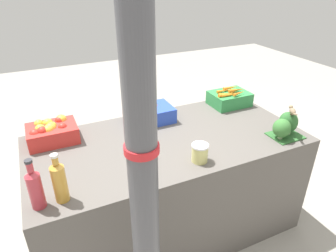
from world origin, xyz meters
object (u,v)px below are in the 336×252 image
(orange_crate, at_px, (149,113))
(juice_bottle_ruby, at_px, (35,188))
(support_pole, at_px, (143,176))
(apple_crate, at_px, (52,132))
(juice_bottle_amber, at_px, (59,181))
(pickle_jar, at_px, (200,153))
(sparrow_bird, at_px, (292,111))
(carrot_crate, at_px, (229,98))
(broccoli_pile, at_px, (286,125))

(orange_crate, relative_size, juice_bottle_ruby, 1.17)
(support_pole, relative_size, apple_crate, 7.39)
(apple_crate, distance_m, juice_bottle_ruby, 0.66)
(support_pole, distance_m, apple_crate, 1.17)
(juice_bottle_amber, relative_size, pickle_jar, 2.39)
(juice_bottle_amber, bearing_deg, pickle_jar, 0.42)
(orange_crate, xyz_separation_m, juice_bottle_amber, (-0.73, -0.64, 0.05))
(support_pole, xyz_separation_m, pickle_jar, (0.53, 0.47, -0.32))
(juice_bottle_ruby, height_order, sparrow_bird, juice_bottle_ruby)
(orange_crate, height_order, carrot_crate, orange_crate)
(orange_crate, distance_m, juice_bottle_ruby, 1.06)
(broccoli_pile, xyz_separation_m, sparrow_bird, (0.02, -0.01, 0.11))
(pickle_jar, bearing_deg, carrot_crate, 43.46)
(broccoli_pile, xyz_separation_m, pickle_jar, (-0.70, -0.01, -0.03))
(broccoli_pile, height_order, juice_bottle_ruby, juice_bottle_ruby)
(sparrow_bird, bearing_deg, juice_bottle_amber, 118.81)
(broccoli_pile, relative_size, juice_bottle_ruby, 0.86)
(apple_crate, xyz_separation_m, carrot_crate, (1.45, -0.00, -0.01))
(apple_crate, relative_size, juice_bottle_ruby, 1.17)
(broccoli_pile, height_order, sparrow_bird, sparrow_bird)
(apple_crate, bearing_deg, support_pole, -77.10)
(broccoli_pile, xyz_separation_m, juice_bottle_amber, (-1.51, -0.02, 0.03))
(carrot_crate, bearing_deg, pickle_jar, -136.54)
(juice_bottle_ruby, xyz_separation_m, pickle_jar, (0.92, 0.01, -0.06))
(carrot_crate, relative_size, sparrow_bird, 2.59)
(carrot_crate, height_order, sparrow_bird, sparrow_bird)
(support_pole, relative_size, broccoli_pile, 10.06)
(support_pole, relative_size, juice_bottle_ruby, 8.63)
(support_pole, distance_m, orange_crate, 1.23)
(carrot_crate, distance_m, juice_bottle_ruby, 1.71)
(support_pole, relative_size, juice_bottle_amber, 8.66)
(support_pole, xyz_separation_m, broccoli_pile, (1.23, 0.48, -0.29))
(broccoli_pile, distance_m, juice_bottle_amber, 1.51)
(pickle_jar, xyz_separation_m, sparrow_bird, (0.72, 0.00, 0.14))
(orange_crate, relative_size, sparrow_bird, 2.59)
(juice_bottle_ruby, xyz_separation_m, juice_bottle_amber, (0.11, 0.00, 0.00))
(carrot_crate, height_order, pickle_jar, carrot_crate)
(broccoli_pile, bearing_deg, orange_crate, 141.47)
(carrot_crate, height_order, broccoli_pile, broccoli_pile)
(broccoli_pile, distance_m, pickle_jar, 0.70)
(carrot_crate, bearing_deg, sparrow_bird, -85.10)
(carrot_crate, distance_m, sparrow_bird, 0.64)
(apple_crate, height_order, pickle_jar, apple_crate)
(support_pole, height_order, orange_crate, support_pole)
(juice_bottle_ruby, bearing_deg, pickle_jar, 0.37)
(juice_bottle_ruby, xyz_separation_m, sparrow_bird, (1.64, 0.01, 0.08))
(orange_crate, distance_m, pickle_jar, 0.64)
(broccoli_pile, bearing_deg, juice_bottle_amber, -179.30)
(orange_crate, relative_size, pickle_jar, 2.80)
(support_pole, bearing_deg, carrot_crate, 42.50)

